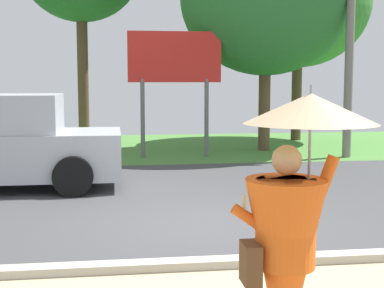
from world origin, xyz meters
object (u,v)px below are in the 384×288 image
object	(u,v)px
monk_pedestrian	(290,228)
roadside_billboard	(175,66)
utility_pole	(350,30)
tree_center_back	(298,2)

from	to	relation	value
monk_pedestrian	roadside_billboard	world-z (taller)	roadside_billboard
monk_pedestrian	roadside_billboard	size ratio (longest dim) A/B	0.61
utility_pole	tree_center_back	xyz separation A→B (m)	(0.04, 4.62, 1.36)
roadside_billboard	tree_center_back	world-z (taller)	tree_center_back
monk_pedestrian	tree_center_back	distance (m)	17.02
monk_pedestrian	roadside_billboard	xyz separation A→B (m)	(0.41, 11.76, 1.46)
monk_pedestrian	utility_pole	xyz separation A→B (m)	(5.21, 11.11, 2.45)
utility_pole	roadside_billboard	size ratio (longest dim) A/B	1.92
roadside_billboard	tree_center_back	xyz separation A→B (m)	(4.84, 3.97, 2.35)
monk_pedestrian	roadside_billboard	bearing A→B (deg)	77.49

